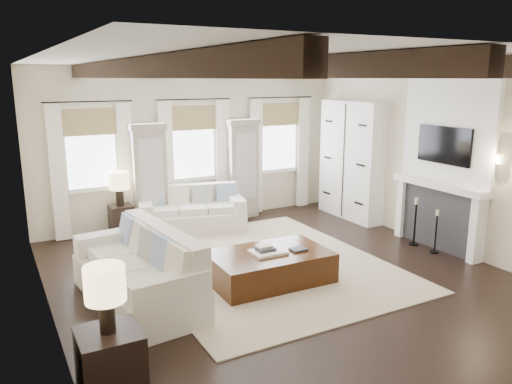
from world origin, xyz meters
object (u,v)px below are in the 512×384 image
sofa_left (142,273)px  side_table_back (121,221)px  side_table_front (110,360)px  ottoman (269,267)px  sofa_back (192,213)px

sofa_left → side_table_back: sofa_left is taller
side_table_front → side_table_back: 4.87m
ottoman → side_table_front: bearing=-149.3°
sofa_left → ottoman: bearing=-7.4°
sofa_back → side_table_back: (-1.35, 0.19, -0.04)m
side_table_front → ottoman: bearing=29.7°
sofa_left → ottoman: sofa_left is taller
sofa_back → ottoman: bearing=-89.0°
sofa_left → side_table_front: size_ratio=4.09×
sofa_back → ottoman: sofa_back is taller
sofa_back → sofa_left: 3.29m
sofa_back → ottoman: size_ratio=1.26×
ottoman → side_table_back: size_ratio=2.80×
side_table_front → side_table_back: (1.26, 4.71, 0.01)m
ottoman → sofa_left: bearing=173.7°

